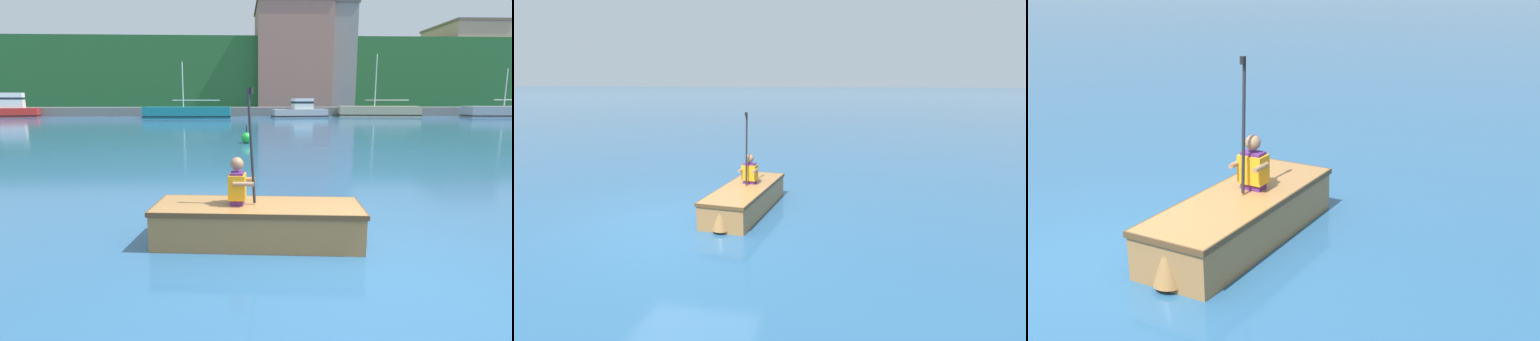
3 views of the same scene
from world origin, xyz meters
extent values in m
plane|color=#28567F|center=(0.00, 0.00, 0.00)|extent=(300.00, 300.00, 0.00)
cube|color=#A3703D|center=(-1.01, 0.97, 0.25)|extent=(2.68, 1.11, 0.51)
cube|color=brown|center=(-1.01, 0.97, 0.48)|extent=(2.72, 1.16, 0.06)
cube|color=brown|center=(-1.01, 0.97, 0.47)|extent=(2.30, 0.92, 0.02)
cone|color=#A3703D|center=(0.24, 0.85, 0.28)|extent=(0.33, 0.33, 0.46)
cube|color=#A3703D|center=(-1.20, 0.98, 0.46)|extent=(0.24, 0.84, 0.03)
cube|color=#592672|center=(-1.27, 0.99, 0.72)|extent=(0.18, 0.25, 0.42)
cube|color=orange|center=(-1.27, 0.99, 0.74)|extent=(0.24, 0.31, 0.32)
sphere|color=#997051|center=(-1.27, 0.99, 1.04)|extent=(0.17, 0.17, 0.17)
cylinder|color=#997051|center=(-1.19, 0.83, 0.80)|extent=(0.26, 0.08, 0.06)
cylinder|color=#997051|center=(-1.16, 1.13, 0.80)|extent=(0.26, 0.08, 0.06)
cylinder|color=#232328|center=(-1.09, 0.97, 1.25)|extent=(0.12, 0.05, 1.45)
cylinder|color=black|center=(-1.09, 0.97, 1.94)|extent=(0.05, 0.05, 0.08)
camera|label=1|loc=(-1.24, -3.98, 1.85)|focal=28.00mm
camera|label=2|loc=(6.47, 2.98, 2.59)|focal=28.00mm
camera|label=3|loc=(4.69, 3.92, 2.90)|focal=45.00mm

